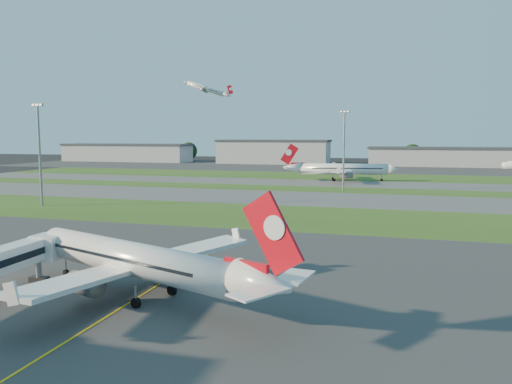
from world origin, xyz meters
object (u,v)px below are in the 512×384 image
(airliner_parked, at_px, (134,260))
(airliner_taxiing, at_px, (343,169))
(light_mast_west, at_px, (39,147))
(light_mast_centre, at_px, (344,145))

(airliner_parked, bearing_deg, airliner_taxiing, 107.60)
(airliner_taxiing, relative_size, light_mast_west, 1.62)
(airliner_taxiing, distance_m, light_mast_centre, 37.12)
(airliner_taxiing, xyz_separation_m, light_mast_west, (-66.04, -91.47, 10.21))
(airliner_parked, bearing_deg, light_mast_centre, 104.82)
(airliner_parked, height_order, light_mast_west, light_mast_west)
(airliner_taxiing, xyz_separation_m, light_mast_centre, (3.96, -35.47, 10.21))
(light_mast_centre, bearing_deg, airliner_taxiing, 96.37)
(light_mast_west, bearing_deg, airliner_parked, -44.28)
(airliner_parked, relative_size, light_mast_centre, 1.37)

